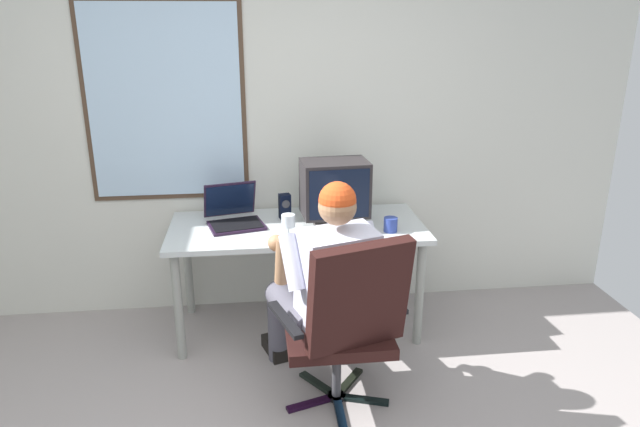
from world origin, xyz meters
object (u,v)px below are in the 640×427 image
(coffee_mug, at_px, (391,225))
(crt_monitor, at_px, (335,189))
(office_chair, at_px, (347,318))
(wine_glass, at_px, (288,222))
(desk_speaker, at_px, (285,206))
(laptop, at_px, (233,213))
(desk, at_px, (297,237))
(person_seated, at_px, (326,281))

(coffee_mug, bearing_deg, crt_monitor, 151.01)
(office_chair, distance_m, coffee_mug, 0.84)
(wine_glass, relative_size, desk_speaker, 0.85)
(laptop, relative_size, wine_glass, 3.02)
(desk, distance_m, person_seated, 0.64)
(desk, xyz_separation_m, desk_speaker, (-0.07, 0.15, 0.16))
(crt_monitor, bearing_deg, laptop, 171.83)
(laptop, height_order, desk_speaker, laptop)
(wine_glass, bearing_deg, person_seated, -69.36)
(person_seated, bearing_deg, laptop, 124.54)
(person_seated, distance_m, crt_monitor, 0.72)
(crt_monitor, bearing_deg, coffee_mug, -28.99)
(desk, bearing_deg, laptop, 167.06)
(office_chair, bearing_deg, person_seated, 105.61)
(person_seated, relative_size, laptop, 2.92)
(wine_glass, bearing_deg, coffee_mug, 0.92)
(wine_glass, bearing_deg, crt_monitor, 31.69)
(laptop, bearing_deg, desk_speaker, 9.56)
(office_chair, distance_m, person_seated, 0.29)
(crt_monitor, height_order, laptop, crt_monitor)
(desk_speaker, height_order, coffee_mug, desk_speaker)
(person_seated, distance_m, wine_glass, 0.51)
(desk_speaker, bearing_deg, laptop, -170.44)
(desk_speaker, relative_size, coffee_mug, 1.83)
(desk, height_order, desk_speaker, desk_speaker)
(laptop, distance_m, coffee_mug, 0.99)
(person_seated, relative_size, crt_monitor, 2.84)
(desk_speaker, bearing_deg, desk, -65.43)
(crt_monitor, bearing_deg, desk_speaker, 154.32)
(wine_glass, bearing_deg, laptop, 139.85)
(laptop, height_order, coffee_mug, laptop)
(office_chair, relative_size, wine_glass, 7.27)
(office_chair, height_order, crt_monitor, crt_monitor)
(crt_monitor, height_order, wine_glass, crt_monitor)
(office_chair, relative_size, person_seated, 0.82)
(person_seated, height_order, wine_glass, person_seated)
(office_chair, bearing_deg, coffee_mug, 62.15)
(office_chair, bearing_deg, desk_speaker, 103.08)
(desk, relative_size, crt_monitor, 3.75)
(crt_monitor, distance_m, wine_glass, 0.38)
(desk, xyz_separation_m, wine_glass, (-0.07, -0.19, 0.17))
(coffee_mug, bearing_deg, laptop, 164.29)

